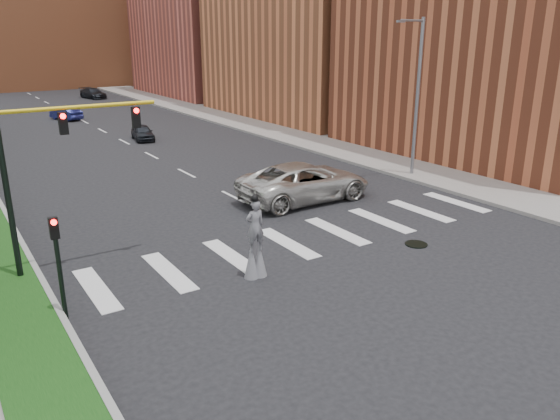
# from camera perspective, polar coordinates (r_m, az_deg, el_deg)

# --- Properties ---
(ground_plane) EXTENTS (160.00, 160.00, 0.00)m
(ground_plane) POSITION_cam_1_polar(r_m,az_deg,el_deg) (22.27, 4.96, -3.59)
(ground_plane) COLOR black
(ground_plane) RESTS_ON ground
(sidewalk_right) EXTENTS (5.00, 90.00, 0.18)m
(sidewalk_right) POSITION_cam_1_polar(r_m,az_deg,el_deg) (49.07, -1.46, 8.57)
(sidewalk_right) COLOR gray
(sidewalk_right) RESTS_ON ground
(manhole) EXTENTS (0.90, 0.90, 0.04)m
(manhole) POSITION_cam_1_polar(r_m,az_deg,el_deg) (22.82, 14.05, -3.49)
(manhole) COLOR black
(manhole) RESTS_ON ground
(building_far) EXTENTS (16.00, 22.00, 20.00)m
(building_far) POSITION_cam_1_polar(r_m,az_deg,el_deg) (78.42, -7.06, 19.28)
(building_far) COLOR #BD5545
(building_far) RESTS_ON ground
(building_backdrop) EXTENTS (26.00, 14.00, 18.00)m
(building_backdrop) POSITION_cam_1_polar(r_m,az_deg,el_deg) (96.10, -22.82, 17.24)
(building_backdrop) COLOR #C96D3F
(building_backdrop) RESTS_ON ground
(streetlight) EXTENTS (2.05, 0.20, 9.00)m
(streetlight) POSITION_cam_1_polar(r_m,az_deg,el_deg) (32.70, 14.08, 11.77)
(streetlight) COLOR slate
(streetlight) RESTS_ON ground
(traffic_signal) EXTENTS (5.30, 0.23, 6.20)m
(traffic_signal) POSITION_cam_1_polar(r_m,az_deg,el_deg) (19.89, -23.53, 4.83)
(traffic_signal) COLOR black
(traffic_signal) RESTS_ON ground
(secondary_signal) EXTENTS (0.25, 0.21, 3.23)m
(secondary_signal) POSITION_cam_1_polar(r_m,az_deg,el_deg) (17.11, -22.17, -4.76)
(secondary_signal) COLOR black
(secondary_signal) RESTS_ON ground
(stilt_performer) EXTENTS (0.84, 0.54, 3.00)m
(stilt_performer) POSITION_cam_1_polar(r_m,az_deg,el_deg) (18.91, -2.61, -3.61)
(stilt_performer) COLOR #322114
(stilt_performer) RESTS_ON ground
(suv_crossing) EXTENTS (6.99, 3.23, 1.94)m
(suv_crossing) POSITION_cam_1_polar(r_m,az_deg,el_deg) (27.75, 2.61, 2.97)
(suv_crossing) COLOR beige
(suv_crossing) RESTS_ON ground
(car_near) EXTENTS (1.95, 3.71, 1.20)m
(car_near) POSITION_cam_1_polar(r_m,az_deg,el_deg) (45.17, -14.17, 7.86)
(car_near) COLOR black
(car_near) RESTS_ON ground
(car_mid) EXTENTS (2.58, 4.13, 1.28)m
(car_mid) POSITION_cam_1_polar(r_m,az_deg,el_deg) (58.11, -21.47, 9.39)
(car_mid) COLOR navy
(car_mid) RESTS_ON ground
(car_far) EXTENTS (2.84, 4.86, 1.32)m
(car_far) POSITION_cam_1_polar(r_m,az_deg,el_deg) (76.20, -18.96, 11.46)
(car_far) COLOR black
(car_far) RESTS_ON ground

